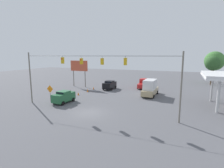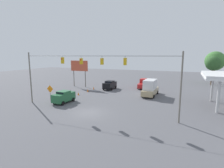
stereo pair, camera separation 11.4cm
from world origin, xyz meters
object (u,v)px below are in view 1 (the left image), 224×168
(sedan_black_withflow_far, at_px, (110,85))
(traffic_cone_nearest, at_px, (69,97))
(box_truck_tan_oncoming_far, at_px, (150,88))
(traffic_cone_second, at_px, (78,94))
(traffic_cone_fourth, at_px, (93,88))
(roadside_billboard, at_px, (79,67))
(overhead_signal_span, at_px, (92,74))
(work_zone_sign, at_px, (50,90))
(tree_horizon_left, at_px, (215,61))
(tree_horizon_right, at_px, (212,64))
(sedan_green_parked_shoulder, at_px, (64,97))
(pickup_truck_red_oncoming_deep, at_px, (143,84))
(traffic_cone_third, at_px, (88,90))

(sedan_black_withflow_far, xyz_separation_m, traffic_cone_nearest, (3.20, 10.98, -0.71))
(box_truck_tan_oncoming_far, bearing_deg, traffic_cone_second, 21.48)
(traffic_cone_fourth, relative_size, roadside_billboard, 0.10)
(traffic_cone_nearest, distance_m, traffic_cone_second, 2.95)
(overhead_signal_span, bearing_deg, work_zone_sign, -9.56)
(traffic_cone_second, distance_m, tree_horizon_left, 38.00)
(traffic_cone_fourth, bearing_deg, tree_horizon_right, -146.11)
(sedan_green_parked_shoulder, bearing_deg, traffic_cone_fourth, -84.80)
(tree_horizon_left, bearing_deg, traffic_cone_nearest, 48.61)
(traffic_cone_nearest, distance_m, tree_horizon_right, 37.16)
(sedan_green_parked_shoulder, distance_m, tree_horizon_right, 38.40)
(pickup_truck_red_oncoming_deep, relative_size, tree_horizon_right, 0.76)
(sedan_black_withflow_far, distance_m, traffic_cone_second, 8.67)
(traffic_cone_third, xyz_separation_m, traffic_cone_fourth, (0.23, -3.00, 0.00))
(work_zone_sign, bearing_deg, traffic_cone_fourth, -96.01)
(sedan_black_withflow_far, bearing_deg, pickup_truck_red_oncoming_deep, -144.99)
(sedan_black_withflow_far, relative_size, traffic_cone_nearest, 6.70)
(traffic_cone_third, distance_m, tree_horizon_left, 35.59)
(pickup_truck_red_oncoming_deep, xyz_separation_m, sedan_green_parked_shoulder, (9.07, 18.39, 0.04))
(sedan_green_parked_shoulder, xyz_separation_m, work_zone_sign, (2.41, 0.43, 0.97))
(tree_horizon_left, bearing_deg, traffic_cone_second, 45.64)
(overhead_signal_span, relative_size, traffic_cone_fourth, 37.28)
(box_truck_tan_oncoming_far, distance_m, traffic_cone_nearest, 15.38)
(traffic_cone_third, distance_m, work_zone_sign, 9.75)
(traffic_cone_second, bearing_deg, pickup_truck_red_oncoming_deep, -128.01)
(traffic_cone_nearest, bearing_deg, work_zone_sign, 64.53)
(sedan_black_withflow_far, height_order, tree_horizon_right, tree_horizon_right)
(box_truck_tan_oncoming_far, xyz_separation_m, traffic_cone_third, (12.96, 1.67, -1.22))
(overhead_signal_span, distance_m, box_truck_tan_oncoming_far, 14.35)
(pickup_truck_red_oncoming_deep, height_order, roadside_billboard, roadside_billboard)
(overhead_signal_span, relative_size, box_truck_tan_oncoming_far, 3.65)
(overhead_signal_span, distance_m, traffic_cone_second, 11.64)
(traffic_cone_nearest, bearing_deg, box_truck_tan_oncoming_far, -148.23)
(traffic_cone_fourth, xyz_separation_m, roadside_billboard, (4.94, -1.76, 4.48))
(overhead_signal_span, distance_m, traffic_cone_fourth, 16.62)
(sedan_black_withflow_far, xyz_separation_m, roadside_billboard, (8.29, -0.18, 3.77))
(traffic_cone_third, bearing_deg, pickup_truck_red_oncoming_deep, -136.74)
(sedan_green_parked_shoulder, xyz_separation_m, box_truck_tan_oncoming_far, (-12.09, -10.72, 0.51))
(tree_horizon_right, bearing_deg, pickup_truck_red_oncoming_deep, 35.08)
(sedan_black_withflow_far, xyz_separation_m, box_truck_tan_oncoming_far, (-9.83, 2.90, 0.51))
(traffic_cone_third, bearing_deg, sedan_black_withflow_far, -124.30)
(sedan_black_withflow_far, bearing_deg, traffic_cone_nearest, 73.75)
(sedan_black_withflow_far, height_order, tree_horizon_left, tree_horizon_left)
(traffic_cone_nearest, distance_m, traffic_cone_fourth, 9.39)
(traffic_cone_third, relative_size, roadside_billboard, 0.10)
(traffic_cone_nearest, bearing_deg, traffic_cone_third, -90.68)
(traffic_cone_second, relative_size, roadside_billboard, 0.10)
(traffic_cone_second, height_order, traffic_cone_fourth, same)
(sedan_black_withflow_far, xyz_separation_m, tree_horizon_right, (-22.22, -15.60, 4.60))
(traffic_cone_second, bearing_deg, work_zone_sign, 76.26)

